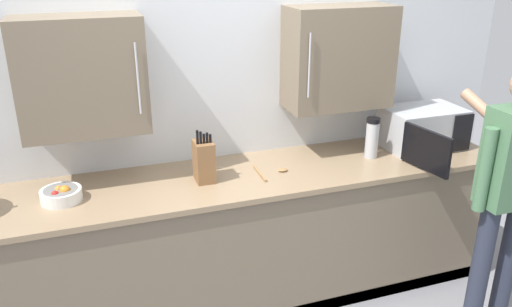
% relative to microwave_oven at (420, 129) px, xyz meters
% --- Properties ---
extents(back_wall_tiled, '(4.33, 0.44, 2.83)m').
position_rel_microwave_oven_xyz_m(back_wall_tiled, '(-1.40, 0.32, 0.38)').
color(back_wall_tiled, silver).
rests_on(back_wall_tiled, ground_plane).
extents(counter_unit, '(3.67, 0.71, 0.92)m').
position_rel_microwave_oven_xyz_m(counter_unit, '(-1.40, -0.04, -0.60)').
color(counter_unit, '#756651').
rests_on(counter_unit, ground_plane).
extents(microwave_oven, '(0.55, 0.74, 0.28)m').
position_rel_microwave_oven_xyz_m(microwave_oven, '(0.00, 0.00, 0.00)').
color(microwave_oven, '#B7BABF').
rests_on(microwave_oven, counter_unit).
extents(knife_block, '(0.11, 0.15, 0.34)m').
position_rel_microwave_oven_xyz_m(knife_block, '(-1.57, -0.05, -0.01)').
color(knife_block, brown).
rests_on(knife_block, counter_unit).
extents(fruit_bowl, '(0.23, 0.23, 0.10)m').
position_rel_microwave_oven_xyz_m(fruit_bowl, '(-2.39, -0.05, -0.10)').
color(fruit_bowl, white).
rests_on(fruit_bowl, counter_unit).
extents(thermos_flask, '(0.09, 0.09, 0.28)m').
position_rel_microwave_oven_xyz_m(thermos_flask, '(-0.41, -0.05, -0.00)').
color(thermos_flask, '#B7BABF').
rests_on(thermos_flask, counter_unit).
extents(wooden_spoon, '(0.19, 0.25, 0.02)m').
position_rel_microwave_oven_xyz_m(wooden_spoon, '(-1.14, -0.07, -0.13)').
color(wooden_spoon, '#A37547').
rests_on(wooden_spoon, counter_unit).
extents(person_figure, '(0.44, 0.65, 1.68)m').
position_rel_microwave_oven_xyz_m(person_figure, '(-0.01, -0.85, -0.05)').
color(person_figure, '#282D3D').
rests_on(person_figure, ground_plane).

